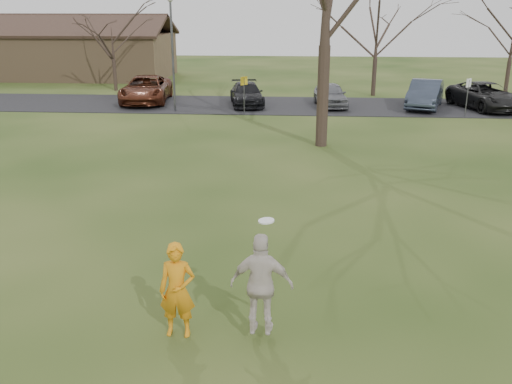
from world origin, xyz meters
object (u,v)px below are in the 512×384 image
car_4 (330,95)px  lamp_post (172,40)px  player_defender (177,290)px  car_5 (425,94)px  car_2 (146,89)px  car_6 (486,96)px  car_3 (247,94)px  catching_play (262,284)px  building (49,53)px

car_4 → lamp_post: (-8.89, -2.26, 3.24)m
player_defender → car_5: (9.52, 24.58, -0.06)m
car_2 → car_6: 20.26m
car_4 → car_5: (5.50, -0.05, 0.11)m
car_3 → catching_play: 24.93m
car_3 → car_6: bearing=-10.7°
car_6 → building: size_ratio=0.26×
car_2 → catching_play: 26.89m
player_defender → catching_play: 1.55m
car_5 → car_3: bearing=-162.5°
lamp_post → player_defender: bearing=-77.7°
car_2 → building: bearing=127.2°
car_6 → lamp_post: lamp_post is taller
car_2 → lamp_post: lamp_post is taller
building → car_4: bearing=-30.1°
player_defender → car_5: player_defender is taller
building → lamp_post: size_ratio=3.29×
car_3 → player_defender: bearing=-97.6°
building → car_3: bearing=-36.4°
lamp_post → car_3: bearing=31.0°
building → car_6: bearing=-22.8°
building → player_defender: bearing=-63.5°
car_4 → car_3: bearing=172.3°
car_5 → catching_play: 25.94m
player_defender → catching_play: size_ratio=0.82×
car_5 → catching_play: size_ratio=2.22×
car_5 → catching_play: (-7.99, -24.68, 0.29)m
car_4 → catching_play: 24.85m
car_2 → car_5: (16.81, -0.72, -0.01)m
car_5 → lamp_post: 14.89m
car_3 → building: (-17.89, 13.17, 1.23)m
car_6 → catching_play: catching_play is taller
player_defender → car_6: bearing=61.7°
player_defender → car_2: bearing=105.7°
player_defender → car_2: player_defender is taller
car_5 → lamp_post: size_ratio=0.77×
car_5 → building: 31.36m
catching_play → building: building is taller
car_3 → car_4: size_ratio=1.12×
car_4 → player_defender: bearing=-106.2°
car_6 → building: bearing=141.9°
car_3 → lamp_post: (-3.89, -2.33, 3.27)m
catching_play → car_6: bearing=65.1°
car_2 → car_3: (6.31, -0.60, -0.15)m
car_5 → car_6: (3.43, -0.08, -0.05)m
car_2 → building: size_ratio=0.28×
catching_play → lamp_post: lamp_post is taller
car_3 → car_5: 10.50m
car_3 → catching_play: size_ratio=2.07×
car_3 → car_5: size_ratio=0.93×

